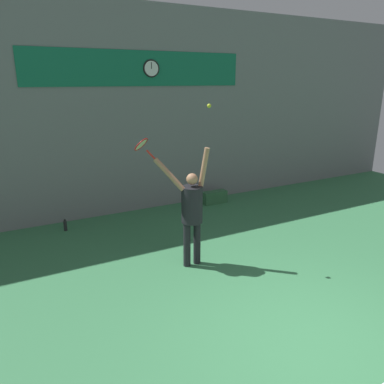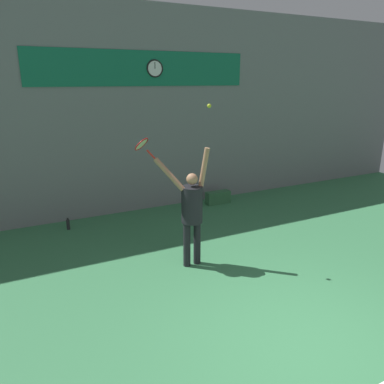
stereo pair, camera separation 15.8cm
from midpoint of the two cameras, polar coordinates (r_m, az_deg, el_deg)
ground_plane at (r=5.35m, az=18.44°, el=-21.89°), size 18.00×18.00×0.00m
back_wall at (r=9.50m, az=-8.22°, el=11.98°), size 18.00×0.10×5.00m
sponsor_banner at (r=9.42m, az=-8.35°, el=18.15°), size 5.42×0.02×0.81m
scoreboard_clock at (r=9.50m, az=-6.72°, el=18.19°), size 0.42×0.04×0.42m
tennis_player at (r=6.59m, az=-0.75°, el=-2.54°), size 0.92×0.55×2.16m
tennis_racket at (r=6.48m, az=-8.33°, el=7.05°), size 0.37×0.40×0.37m
tennis_ball at (r=6.28m, az=1.89°, el=12.99°), size 0.07×0.07×0.07m
water_bottle at (r=8.93m, az=-19.23°, el=-4.85°), size 0.08×0.08×0.27m
equipment_bag at (r=10.28m, az=3.04°, el=-0.80°), size 0.68×0.25×0.34m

